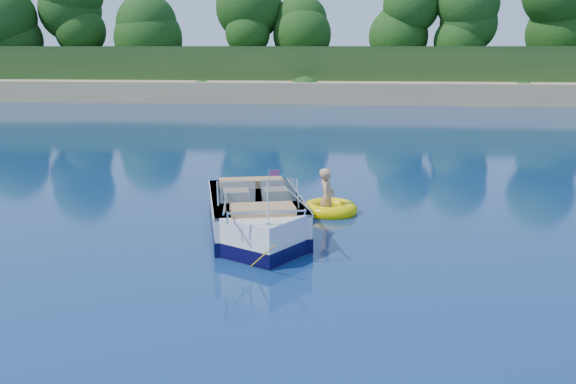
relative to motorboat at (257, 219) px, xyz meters
name	(u,v)px	position (x,y,z in m)	size (l,w,h in m)	color
ground	(156,271)	(-1.50, -2.45, -0.35)	(160.00, 160.00, 0.00)	#0A2448
shoreline	(324,73)	(-1.50, 61.32, 0.63)	(170.00, 59.00, 6.00)	#8E7352
treeline	(312,26)	(-1.46, 38.56, 5.20)	(150.00, 7.12, 8.19)	#301F10
motorboat	(257,219)	(0.00, 0.00, 0.00)	(2.77, 5.33, 1.81)	white
tow_tube	(330,209)	(1.49, 2.04, -0.26)	(1.76, 1.76, 0.36)	#FED900
boy	(327,214)	(1.43, 1.96, -0.35)	(0.56, 0.37, 1.53)	tan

